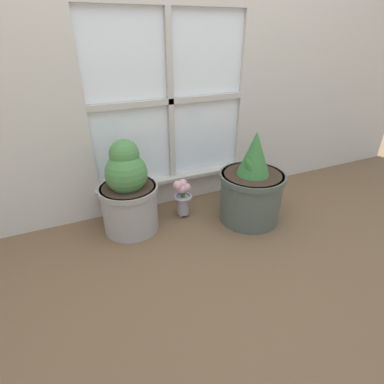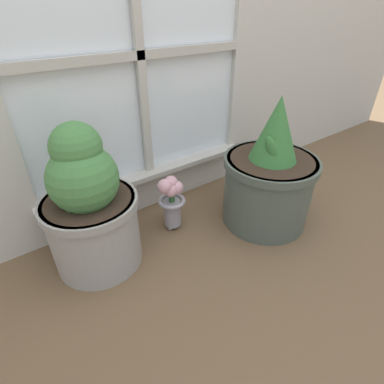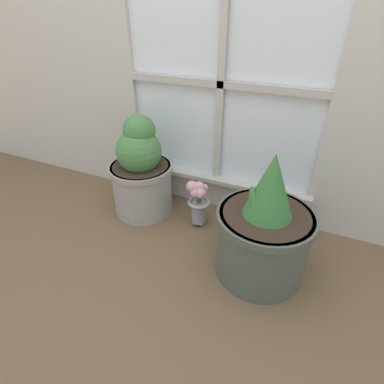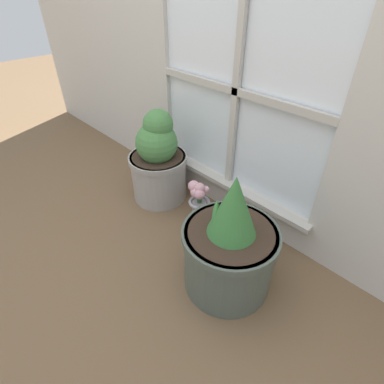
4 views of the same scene
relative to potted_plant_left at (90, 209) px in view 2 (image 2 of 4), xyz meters
The scene contains 4 objects.
ground_plane 0.60m from the potted_plant_left, 46.16° to the right, with size 10.00×10.00×0.00m, color brown.
potted_plant_left is the anchor object (origin of this frame).
potted_plant_right 0.78m from the potted_plant_left, 15.68° to the right, with size 0.42×0.42×0.60m.
flower_vase 0.36m from the potted_plant_left, ahead, with size 0.13×0.12×0.27m.
Camera 2 is at (-0.59, -0.56, 0.91)m, focal length 28.00 mm.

